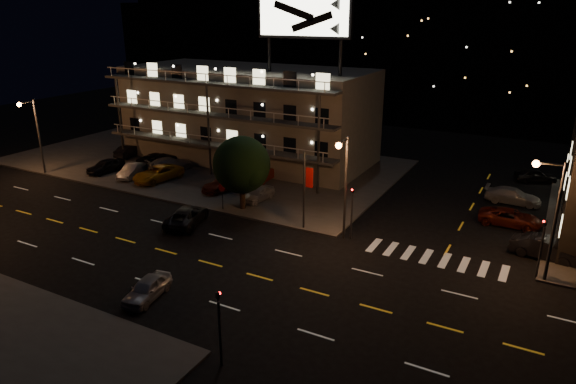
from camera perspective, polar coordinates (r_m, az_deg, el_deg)
The scene contains 29 objects.
ground at distance 37.40m, azimuth -11.11°, elevation -7.13°, with size 140.00×140.00×0.00m, color black.
curb_nw at distance 60.18m, azimuth -9.51°, elevation 3.36°, with size 44.00×24.00×0.15m, color #3C3C39.
motel at distance 59.74m, azimuth -4.38°, elevation 8.66°, with size 28.00×13.80×18.10m.
hill_backdrop at distance 98.35m, azimuth 12.47°, elevation 16.17°, with size 120.00×25.00×24.00m.
streetlight_nw at distance 59.50m, azimuth -26.32°, elevation 6.27°, with size 0.44×1.92×8.00m.
streetlight_nc at distance 37.75m, azimuth 6.25°, elevation 1.54°, with size 0.44×1.92×8.00m.
streetlight_ne at distance 35.64m, azimuth 27.17°, elevation -1.69°, with size 1.92×0.44×8.00m.
signal_nw at distance 38.87m, azimuth 7.12°, elevation -1.71°, with size 0.20×0.27×4.60m.
signal_sw at distance 25.45m, azimuth -7.64°, elevation -13.98°, with size 0.20×0.27×4.60m.
signal_ne at distance 36.67m, azimuth 26.40°, elevation -5.04°, with size 0.27×0.20×4.60m.
banner_north at distance 39.97m, azimuth 1.90°, elevation 0.36°, with size 0.83×0.16×6.40m.
stop_sign at distance 44.66m, azimuth -7.34°, elevation -0.04°, with size 0.91×0.11×2.61m.
tree at distance 44.04m, azimuth -5.22°, elevation 2.87°, with size 5.12×4.93×6.45m.
lot_car_0 at distance 58.29m, azimuth -19.60°, elevation 2.76°, with size 1.69×4.20×1.43m, color black.
lot_car_1 at distance 55.81m, azimuth -16.94°, elevation 2.31°, with size 1.45×4.17×1.37m, color #95969B.
lot_car_2 at distance 53.85m, azimuth -14.25°, elevation 2.01°, with size 2.48×5.39×1.50m, color orange.
lot_car_3 at distance 49.73m, azimuth -7.07°, elevation 0.95°, with size 1.90×4.69×1.36m, color #56160C.
lot_car_4 at distance 46.78m, azimuth -3.36°, elevation -0.19°, with size 1.52×3.79×1.29m, color #95969B.
lot_car_5 at distance 63.86m, azimuth -17.16°, elevation 4.40°, with size 1.46×4.18×1.38m, color black.
lot_car_6 at distance 59.63m, azimuth -14.22°, elevation 3.61°, with size 2.18×4.73×1.31m, color black.
lot_car_7 at distance 57.08m, azimuth -13.01°, elevation 3.07°, with size 2.01×4.95×1.44m, color #95969B.
lot_car_8 at distance 53.13m, azimuth -6.42°, elevation 2.30°, with size 1.82×4.52×1.54m, color black.
lot_car_9 at distance 52.33m, azimuth -2.64°, elevation 2.06°, with size 1.50×4.30×1.42m, color #56160C.
side_car_0 at distance 40.53m, azimuth 26.73°, elevation -5.60°, with size 1.64×4.69×1.55m, color black.
side_car_1 at distance 45.42m, azimuth 23.46°, elevation -2.63°, with size 2.24×4.85×1.35m, color #56160C.
side_car_2 at distance 50.71m, azimuth 23.71°, elevation -0.40°, with size 1.96×4.81×1.40m, color #95969B.
side_car_3 at distance 58.02m, azimuth 25.81°, elevation 1.66°, with size 1.61×4.01×1.37m, color black.
road_car_east at distance 32.73m, azimuth -15.39°, elevation -10.31°, with size 1.53×3.80×1.29m, color #95969B.
road_car_west at distance 42.67m, azimuth -11.18°, elevation -2.65°, with size 2.35×5.10×1.42m, color black.
Camera 1 is at (21.90, -25.41, 16.54)m, focal length 32.00 mm.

